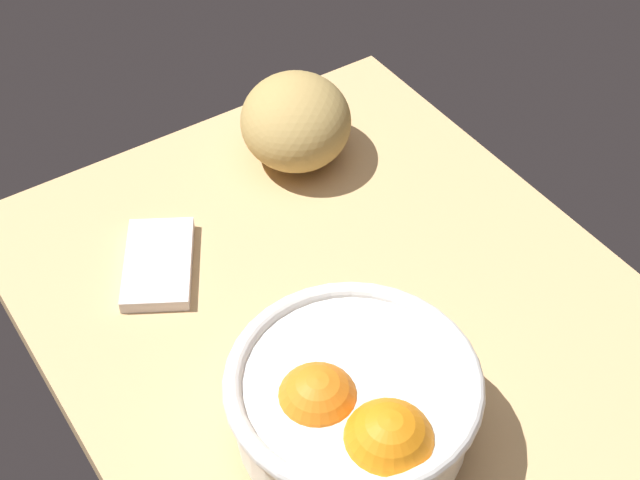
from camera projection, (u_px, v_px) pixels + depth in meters
ground_plane at (359, 334)px, 91.78cm from camera, size 73.51×55.91×3.00cm
fruit_bowl at (353, 405)px, 77.47cm from camera, size 21.66×21.66×10.33cm
bread_loaf at (296, 121)px, 105.53cm from camera, size 18.87×18.28×9.62cm
napkin_folded at (158, 263)px, 95.52cm from camera, size 13.80×11.96×1.41cm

